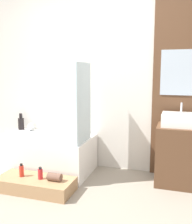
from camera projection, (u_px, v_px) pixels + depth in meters
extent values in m
cube|color=silver|center=(108.00, 77.00, 3.64)|extent=(4.20, 0.06, 2.60)
cube|color=brown|center=(183.00, 77.00, 3.30)|extent=(0.74, 0.03, 2.60)
cube|color=#ADBCCC|center=(183.00, 73.00, 3.27)|extent=(0.55, 0.01, 0.57)
cube|color=white|center=(45.00, 153.00, 3.64)|extent=(1.29, 0.74, 0.49)
cube|color=silver|center=(45.00, 137.00, 3.60)|extent=(1.01, 0.52, 0.01)
cube|color=silver|center=(84.00, 103.00, 3.24)|extent=(0.01, 0.49, 0.99)
cube|color=#A87F56|center=(36.00, 184.00, 3.04)|extent=(0.90, 0.39, 0.15)
cube|color=brown|center=(179.00, 155.00, 3.20)|extent=(0.55, 0.48, 0.73)
cube|color=white|center=(181.00, 120.00, 3.13)|extent=(0.45, 0.34, 0.15)
cylinder|color=silver|center=(181.00, 108.00, 3.20)|extent=(0.02, 0.02, 0.12)
cylinder|color=black|center=(21.00, 124.00, 4.01)|extent=(0.09, 0.09, 0.17)
cylinder|color=black|center=(21.00, 116.00, 3.99)|extent=(0.05, 0.05, 0.07)
sphere|color=silver|center=(31.00, 127.00, 3.95)|extent=(0.11, 0.11, 0.11)
cylinder|color=red|center=(22.00, 171.00, 3.07)|extent=(0.05, 0.05, 0.13)
cylinder|color=black|center=(21.00, 165.00, 3.06)|extent=(0.03, 0.03, 0.03)
cylinder|color=red|center=(40.00, 174.00, 3.00)|extent=(0.05, 0.05, 0.12)
cylinder|color=black|center=(40.00, 168.00, 2.99)|extent=(0.03, 0.03, 0.03)
cylinder|color=brown|center=(55.00, 177.00, 2.95)|extent=(0.16, 0.09, 0.09)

